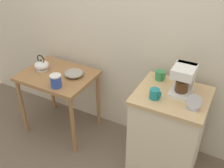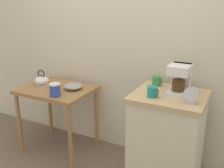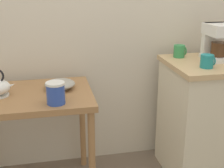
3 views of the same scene
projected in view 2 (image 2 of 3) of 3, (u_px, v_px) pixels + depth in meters
The scene contains 11 objects.
ground_plane at pixel (108, 160), 2.89m from camera, with size 8.00×8.00×0.00m, color #6B5B4C.
back_wall at pixel (133, 28), 2.73m from camera, with size 4.40×0.10×2.80m, color beige.
wooden_table at pixel (57, 97), 2.94m from camera, with size 0.78×0.60×0.75m.
kitchen_counter at pixel (167, 139), 2.44m from camera, with size 0.63×0.58×0.89m.
bowl_stoneware at pixel (73, 86), 2.85m from camera, with size 0.20×0.20×0.06m.
teakettle at pixel (42, 81), 2.97m from camera, with size 0.19×0.16×0.18m.
canister_enamel at pixel (55, 90), 2.64m from camera, with size 0.11×0.11×0.13m.
coffee_maker at pixel (180, 78), 2.29m from camera, with size 0.18×0.22×0.26m.
mug_dark_teal at pixel (152, 92), 2.23m from camera, with size 0.09×0.09×0.09m.
mug_tall_green at pixel (157, 81), 2.51m from camera, with size 0.09×0.08×0.09m.
table_clock at pixel (191, 96), 2.08m from camera, with size 0.12×0.06×0.14m.
Camera 2 is at (1.19, -2.19, 1.70)m, focal length 42.12 mm.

